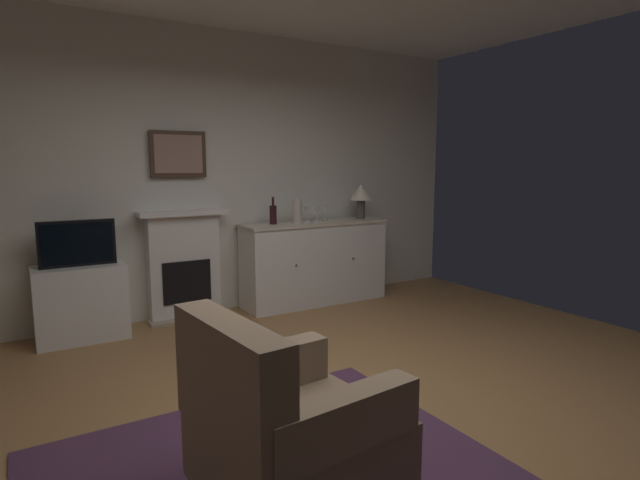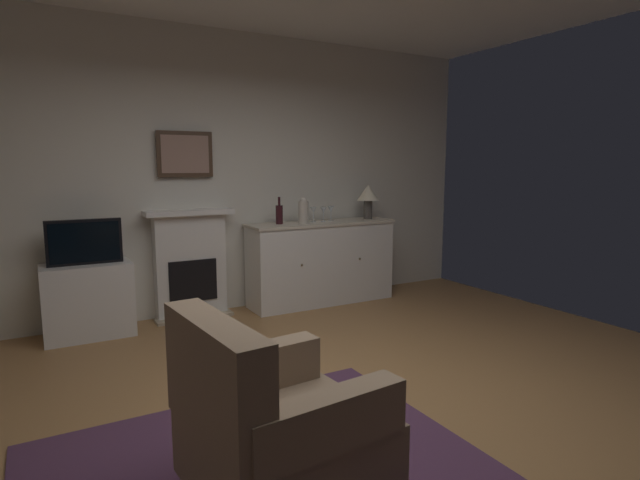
{
  "view_description": "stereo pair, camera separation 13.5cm",
  "coord_description": "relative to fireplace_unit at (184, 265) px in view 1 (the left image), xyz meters",
  "views": [
    {
      "loc": [
        -1.78,
        -2.43,
        1.53
      ],
      "look_at": [
        0.11,
        0.68,
        1.0
      ],
      "focal_mm": 28.47,
      "sensor_mm": 36.0,
      "label": 1
    },
    {
      "loc": [
        -1.67,
        -2.5,
        1.53
      ],
      "look_at": [
        0.11,
        0.68,
        1.0
      ],
      "focal_mm": 28.47,
      "sensor_mm": 36.0,
      "label": 2
    }
  ],
  "objects": [
    {
      "name": "vase_decorative",
      "position": [
        1.18,
        -0.23,
        0.51
      ],
      "size": [
        0.11,
        0.11,
        0.28
      ],
      "color": "beige",
      "rests_on": "sideboard_cabinet"
    },
    {
      "name": "tv_set",
      "position": [
        -0.97,
        -0.19,
        0.32
      ],
      "size": [
        0.62,
        0.07,
        0.4
      ],
      "color": "black",
      "rests_on": "tv_cabinet"
    },
    {
      "name": "wine_glass_right",
      "position": [
        1.56,
        -0.16,
        0.49
      ],
      "size": [
        0.07,
        0.07,
        0.16
      ],
      "color": "silver",
      "rests_on": "sideboard_cabinet"
    },
    {
      "name": "wall_rear",
      "position": [
        0.35,
        0.13,
        0.9
      ],
      "size": [
        6.28,
        0.06,
        2.9
      ],
      "primitive_type": "cube",
      "color": "silver",
      "rests_on": "ground_plane"
    },
    {
      "name": "wine_bottle",
      "position": [
        0.93,
        -0.15,
        0.48
      ],
      "size": [
        0.08,
        0.08,
        0.29
      ],
      "color": "#331419",
      "rests_on": "sideboard_cabinet"
    },
    {
      "name": "armchair",
      "position": [
        -0.47,
        -3.11,
        -0.17
      ],
      "size": [
        0.88,
        0.84,
        0.92
      ],
      "color": "#8C7259",
      "rests_on": "ground_plane"
    },
    {
      "name": "wine_glass_center",
      "position": [
        1.45,
        -0.18,
        0.49
      ],
      "size": [
        0.07,
        0.07,
        0.16
      ],
      "color": "silver",
      "rests_on": "sideboard_cabinet"
    },
    {
      "name": "table_lamp",
      "position": [
        2.05,
        -0.18,
        0.65
      ],
      "size": [
        0.26,
        0.26,
        0.4
      ],
      "color": "#4C4742",
      "rests_on": "sideboard_cabinet"
    },
    {
      "name": "ground_plane",
      "position": [
        0.35,
        -2.55,
        -0.6
      ],
      "size": [
        6.28,
        5.42,
        0.1
      ],
      "primitive_type": "cube",
      "color": "#9E7042",
      "rests_on": "ground"
    },
    {
      "name": "fireplace_unit",
      "position": [
        0.0,
        0.0,
        0.0
      ],
      "size": [
        0.87,
        0.3,
        1.1
      ],
      "color": "white",
      "rests_on": "ground_plane"
    },
    {
      "name": "framed_picture",
      "position": [
        -0.0,
        0.05,
        1.1
      ],
      "size": [
        0.55,
        0.04,
        0.45
      ],
      "color": "#473323"
    },
    {
      "name": "sideboard_cabinet",
      "position": [
        1.43,
        -0.18,
        -0.09
      ],
      "size": [
        1.68,
        0.49,
        0.92
      ],
      "color": "white",
      "rests_on": "ground_plane"
    },
    {
      "name": "tv_cabinet",
      "position": [
        -0.97,
        -0.16,
        -0.21
      ],
      "size": [
        0.75,
        0.42,
        0.67
      ],
      "color": "white",
      "rests_on": "ground_plane"
    },
    {
      "name": "wine_glass_left",
      "position": [
        1.34,
        -0.15,
        0.49
      ],
      "size": [
        0.07,
        0.07,
        0.16
      ],
      "color": "silver",
      "rests_on": "sideboard_cabinet"
    }
  ]
}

